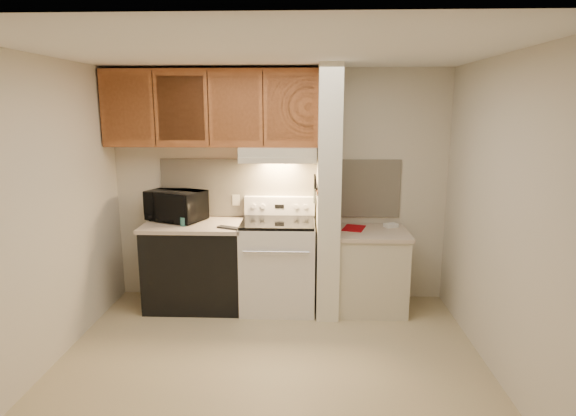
{
  "coord_description": "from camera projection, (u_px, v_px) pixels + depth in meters",
  "views": [
    {
      "loc": [
        0.3,
        -3.66,
        2.1
      ],
      "look_at": [
        0.12,
        0.75,
        1.17
      ],
      "focal_mm": 30.0,
      "sensor_mm": 36.0,
      "label": 1
    }
  ],
  "objects": [
    {
      "name": "range_knob_right_outer",
      "position": [
        305.0,
        207.0,
        5.16
      ],
      "size": [
        0.05,
        0.02,
        0.05
      ],
      "primitive_type": "cylinder",
      "rotation": [
        1.57,
        0.0,
        0.0
      ],
      "color": "silver",
      "rests_on": "range_backguard"
    },
    {
      "name": "dishwasher_front",
      "position": [
        196.0,
        267.0,
        5.11
      ],
      "size": [
        1.0,
        0.63,
        0.87
      ],
      "primitive_type": "cube",
      "color": "black",
      "rests_on": "floor"
    },
    {
      "name": "range_backguard",
      "position": [
        280.0,
        206.0,
        5.22
      ],
      "size": [
        0.76,
        0.08,
        0.2
      ],
      "primitive_type": "cube",
      "color": "silver",
      "rests_on": "range_body"
    },
    {
      "name": "red_folder",
      "position": [
        354.0,
        228.0,
        5.04
      ],
      "size": [
        0.28,
        0.33,
        0.01
      ],
      "primitive_type": "cube",
      "rotation": [
        0.0,
        0.0,
        -0.29
      ],
      "color": "#96060C",
      "rests_on": "right_countertop"
    },
    {
      "name": "cab_door_a",
      "position": [
        127.0,
        108.0,
        4.79
      ],
      "size": [
        0.46,
        0.01,
        0.63
      ],
      "primitive_type": "cube",
      "color": "#99532A",
      "rests_on": "upper_cabinets"
    },
    {
      "name": "range_hood",
      "position": [
        279.0,
        154.0,
        4.94
      ],
      "size": [
        0.78,
        0.44,
        0.15
      ],
      "primitive_type": "cube",
      "color": "beige",
      "rests_on": "upper_cabinets"
    },
    {
      "name": "cab_door_c",
      "position": [
        236.0,
        108.0,
        4.75
      ],
      "size": [
        0.46,
        0.01,
        0.63
      ],
      "primitive_type": "cube",
      "color": "#99532A",
      "rests_on": "upper_cabinets"
    },
    {
      "name": "knife_blade_a",
      "position": [
        315.0,
        199.0,
        4.68
      ],
      "size": [
        0.01,
        0.03,
        0.16
      ],
      "primitive_type": "cube",
      "color": "silver",
      "rests_on": "knife_strip"
    },
    {
      "name": "knife_blade_b",
      "position": [
        315.0,
        198.0,
        4.77
      ],
      "size": [
        0.01,
        0.04,
        0.18
      ],
      "primitive_type": "cube",
      "color": "silver",
      "rests_on": "knife_strip"
    },
    {
      "name": "oven_handle",
      "position": [
        276.0,
        252.0,
        4.66
      ],
      "size": [
        0.65,
        0.02,
        0.02
      ],
      "primitive_type": "cylinder",
      "rotation": [
        0.0,
        1.57,
        0.0
      ],
      "color": "silver",
      "rests_on": "range_body"
    },
    {
      "name": "ceiling",
      "position": [
        268.0,
        51.0,
        3.51
      ],
      "size": [
        3.6,
        3.6,
        0.0
      ],
      "primitive_type": "plane",
      "rotation": [
        3.14,
        0.0,
        0.0
      ],
      "color": "white",
      "rests_on": "wall_back"
    },
    {
      "name": "range_knob_right_inner",
      "position": [
        296.0,
        207.0,
        5.17
      ],
      "size": [
        0.05,
        0.02,
        0.05
      ],
      "primitive_type": "cylinder",
      "rotation": [
        1.57,
        0.0,
        0.0
      ],
      "color": "silver",
      "rests_on": "range_backguard"
    },
    {
      "name": "knife_handle_e",
      "position": [
        315.0,
        179.0,
        4.97
      ],
      "size": [
        0.02,
        0.02,
        0.1
      ],
      "primitive_type": "cylinder",
      "color": "black",
      "rests_on": "knife_strip"
    },
    {
      "name": "wall_left",
      "position": [
        44.0,
        215.0,
        3.84
      ],
      "size": [
        0.02,
        3.0,
        2.5
      ],
      "primitive_type": "cube",
      "color": "beige",
      "rests_on": "floor"
    },
    {
      "name": "cooktop",
      "position": [
        278.0,
        222.0,
        4.96
      ],
      "size": [
        0.74,
        0.64,
        0.03
      ],
      "primitive_type": "cube",
      "color": "black",
      "rests_on": "range_body"
    },
    {
      "name": "backsplash",
      "position": [
        280.0,
        188.0,
        5.23
      ],
      "size": [
        2.6,
        0.02,
        0.63
      ],
      "primitive_type": "cube",
      "color": "beige",
      "rests_on": "wall_back"
    },
    {
      "name": "knife_blade_d",
      "position": [
        315.0,
        195.0,
        4.9
      ],
      "size": [
        0.01,
        0.04,
        0.16
      ],
      "primitive_type": "cube",
      "color": "silver",
      "rests_on": "knife_strip"
    },
    {
      "name": "knife_blade_c",
      "position": [
        315.0,
        198.0,
        4.85
      ],
      "size": [
        0.01,
        0.04,
        0.2
      ],
      "primitive_type": "cube",
      "color": "silver",
      "rests_on": "knife_strip"
    },
    {
      "name": "range_knob_left_outer",
      "position": [
        254.0,
        206.0,
        5.18
      ],
      "size": [
        0.05,
        0.02,
        0.05
      ],
      "primitive_type": "cylinder",
      "rotation": [
        1.57,
        0.0,
        0.0
      ],
      "color": "silver",
      "rests_on": "range_backguard"
    },
    {
      "name": "knife_handle_a",
      "position": [
        315.0,
        184.0,
        4.65
      ],
      "size": [
        0.02,
        0.02,
        0.1
      ],
      "primitive_type": "cylinder",
      "color": "black",
      "rests_on": "knife_strip"
    },
    {
      "name": "floor",
      "position": [
        270.0,
        363.0,
        4.02
      ],
      "size": [
        3.6,
        3.6,
        0.0
      ],
      "primitive_type": "plane",
      "color": "tan",
      "rests_on": "ground"
    },
    {
      "name": "left_countertop",
      "position": [
        194.0,
        225.0,
        5.02
      ],
      "size": [
        1.04,
        0.67,
        0.04
      ],
      "primitive_type": "cube",
      "color": "#C6B29C",
      "rests_on": "dishwasher_front"
    },
    {
      "name": "upper_cabinets",
      "position": [
        211.0,
        108.0,
        4.92
      ],
      "size": [
        2.18,
        0.33,
        0.77
      ],
      "primitive_type": "cube",
      "color": "#99532A",
      "rests_on": "wall_back"
    },
    {
      "name": "right_countertop",
      "position": [
        372.0,
        233.0,
        4.94
      ],
      "size": [
        0.74,
        0.64,
        0.04
      ],
      "primitive_type": "cube",
      "color": "#C6B29C",
      "rests_on": "right_cab_base"
    },
    {
      "name": "wall_back",
      "position": [
        280.0,
        187.0,
        5.23
      ],
      "size": [
        3.6,
        2.5,
        0.02
      ],
      "primitive_type": "cube",
      "rotation": [
        1.57,
        0.0,
        0.0
      ],
      "color": "beige",
      "rests_on": "floor"
    },
    {
      "name": "right_cab_base",
      "position": [
        371.0,
        272.0,
        5.03
      ],
      "size": [
        0.7,
        0.6,
        0.81
      ],
      "primitive_type": "cube",
      "color": "beige",
      "rests_on": "floor"
    },
    {
      "name": "knife_blade_e",
      "position": [
        315.0,
        195.0,
        4.98
      ],
      "size": [
        0.01,
        0.04,
        0.18
      ],
      "primitive_type": "cube",
      "color": "silver",
      "rests_on": "knife_strip"
    },
    {
      "name": "knife_handle_c",
      "position": [
        315.0,
        181.0,
        4.81
      ],
      "size": [
        0.02,
        0.02,
        0.1
      ],
      "primitive_type": "cylinder",
      "color": "black",
      "rests_on": "knife_strip"
    },
    {
      "name": "outlet",
      "position": [
        236.0,
        200.0,
        5.26
      ],
      "size": [
        0.08,
        0.01,
        0.12
      ],
      "primitive_type": "cube",
      "color": "beige",
      "rests_on": "backsplash"
    },
    {
      "name": "cab_gap_b",
      "position": [
        208.0,
        108.0,
        4.76
      ],
      "size": [
        0.01,
        0.01,
        0.73
      ],
      "primitive_type": "cube",
      "color": "black",
      "rests_on": "upper_cabinets"
    },
    {
      "name": "pillar_trim",
      "position": [
        317.0,
        187.0,
        4.87
      ],
      "size": [
        0.01,
        0.7,
        0.04
      ],
      "primitive_type": "cube",
      "color": "#99532A",
      "rests_on": "partition_pillar"
    },
    {
      "name": "oven_window",
      "position": [
        276.0,
        272.0,
        4.74
      ],
      "size": [
        0.5,
        0.01,
        0.3
      ],
      "primitive_type": "cube",
      "color": "black",
      "rests_on": "range_body"
    },
    {
      "name": "spoon_rest",
      "position": [
        229.0,
        228.0,
        4.8
      ],
      "size": [
        0.25,
        0.17,
        0.02
      ],
      "primitive_type": "cube",
      "rotation": [
        0.0,
        0.0,
        -0.41
      ],
      "color": "black",
      "rests_on": "left_countertop"
    },
    {
      "name": "white_box",
      "position": [
        391.0,
        225.0,
        5.1
      ],
      "size": [
        0.16,
        0.14,
        0.04
      ],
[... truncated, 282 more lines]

